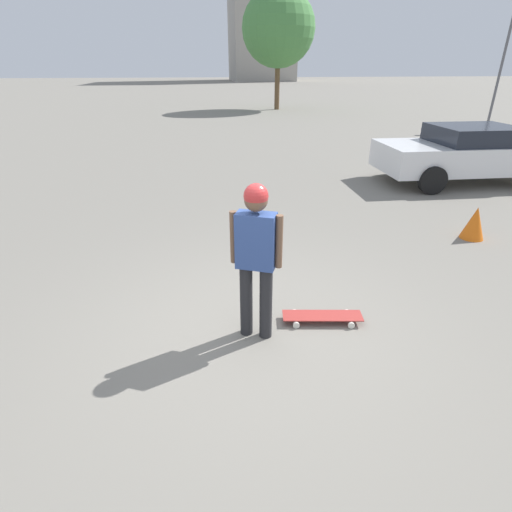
{
  "coord_description": "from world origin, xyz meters",
  "views": [
    {
      "loc": [
        0.55,
        3.67,
        2.76
      ],
      "look_at": [
        0.0,
        0.0,
        0.98
      ],
      "focal_mm": 28.0,
      "sensor_mm": 36.0,
      "label": 1
    }
  ],
  "objects_px": {
    "car_parked_near": "(468,153)",
    "traffic_cone": "(475,223)",
    "person": "(256,250)",
    "skateboard": "(322,316)"
  },
  "relations": [
    {
      "from": "car_parked_near",
      "to": "traffic_cone",
      "type": "bearing_deg",
      "value": 60.41
    },
    {
      "from": "person",
      "to": "traffic_cone",
      "type": "height_order",
      "value": "person"
    },
    {
      "from": "person",
      "to": "car_parked_near",
      "type": "xyz_separation_m",
      "value": [
        -6.33,
        -5.72,
        -0.3
      ]
    },
    {
      "from": "skateboard",
      "to": "traffic_cone",
      "type": "relative_size",
      "value": 1.69
    },
    {
      "from": "skateboard",
      "to": "traffic_cone",
      "type": "xyz_separation_m",
      "value": [
        -3.37,
        -2.08,
        0.21
      ]
    },
    {
      "from": "car_parked_near",
      "to": "traffic_cone",
      "type": "xyz_separation_m",
      "value": [
        2.14,
        3.52,
        -0.47
      ]
    },
    {
      "from": "person",
      "to": "car_parked_near",
      "type": "distance_m",
      "value": 8.53
    },
    {
      "from": "car_parked_near",
      "to": "skateboard",
      "type": "bearing_deg",
      "value": 47.15
    },
    {
      "from": "skateboard",
      "to": "traffic_cone",
      "type": "bearing_deg",
      "value": -139.58
    },
    {
      "from": "car_parked_near",
      "to": "person",
      "type": "bearing_deg",
      "value": 43.83
    }
  ]
}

